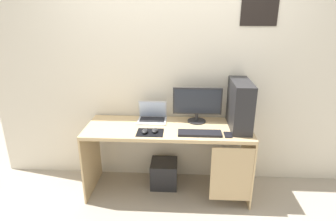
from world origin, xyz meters
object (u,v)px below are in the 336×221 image
Objects in this scene: mouse_right at (145,131)px; cell_phone at (228,135)px; keyboard at (200,133)px; pc_tower at (240,105)px; mouse_left at (155,130)px; laptop at (152,117)px; subwoofer at (164,173)px; monitor at (197,104)px.

cell_phone is at bearing -0.16° from mouse_right.
keyboard is 0.53m from mouse_right.
pc_tower reaches higher than mouse_right.
pc_tower reaches higher than cell_phone.
mouse_left is at bearing 14.74° from mouse_right.
laptop reaches higher than mouse_left.
laptop is 0.34m from mouse_right.
keyboard is (0.50, -0.34, -0.03)m from laptop.
pc_tower is at bearing 26.65° from keyboard.
subwoofer is (0.17, 0.26, -0.64)m from mouse_right.
mouse_left reaches higher than cell_phone.
mouse_left is (0.06, -0.32, -0.02)m from laptop.
cell_phone is 0.44× the size of subwoofer.
laptop is at bearing 100.33° from mouse_left.
pc_tower is 0.34m from cell_phone.
mouse_right is at bearing -147.95° from monitor.
pc_tower is 0.97× the size of monitor.
laptop is 0.84m from cell_phone.
monitor is 0.48m from cell_phone.
laptop is 1.05× the size of subwoofer.
subwoofer is at bearing 144.84° from keyboard.
laptop is (-0.48, 0.02, -0.16)m from monitor.
keyboard is 0.77m from subwoofer.
mouse_left is at bearing -79.67° from laptop.
pc_tower is 0.50m from keyboard.
monitor reaches higher than cell_phone.
laptop is 3.19× the size of mouse_left.
mouse_left is 1.00× the size of mouse_right.
pc_tower is at bearing 12.18° from mouse_left.
subwoofer is (0.13, -0.08, -0.66)m from laptop.
monitor is at bearing 32.05° from mouse_right.
mouse_left is 0.71m from cell_phone.
pc_tower is at bearing -15.65° from monitor.
laptop is at bearing 171.48° from pc_tower.
subwoofer is (-0.77, 0.06, -0.86)m from pc_tower.
pc_tower is 0.89m from mouse_left.
pc_tower is 3.82× the size of cell_phone.
laptop is at bearing 149.10° from subwoofer.
mouse_left is at bearing 177.79° from cell_phone.
keyboard is 1.43× the size of subwoofer.
pc_tower is at bearing 57.66° from cell_phone.
subwoofer is (0.07, 0.24, -0.64)m from mouse_left.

